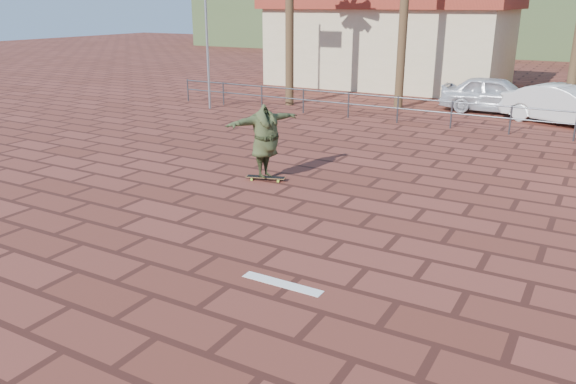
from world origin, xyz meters
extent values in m
plane|color=brown|center=(0.00, 0.00, 0.00)|extent=(120.00, 120.00, 0.00)
cube|color=white|center=(0.70, -1.20, 0.00)|extent=(1.40, 0.22, 0.01)
cylinder|color=#47494F|center=(-12.00, 12.00, 0.50)|extent=(0.06, 0.06, 1.00)
cylinder|color=#47494F|center=(-10.00, 12.00, 0.50)|extent=(0.06, 0.06, 1.00)
cylinder|color=#47494F|center=(-8.00, 12.00, 0.50)|extent=(0.06, 0.06, 1.00)
cylinder|color=#47494F|center=(-6.00, 12.00, 0.50)|extent=(0.06, 0.06, 1.00)
cylinder|color=#47494F|center=(-4.00, 12.00, 0.50)|extent=(0.06, 0.06, 1.00)
cylinder|color=#47494F|center=(-2.00, 12.00, 0.50)|extent=(0.06, 0.06, 1.00)
cylinder|color=#47494F|center=(0.00, 12.00, 0.50)|extent=(0.06, 0.06, 1.00)
cylinder|color=#47494F|center=(2.00, 12.00, 0.50)|extent=(0.06, 0.06, 1.00)
cylinder|color=#47494F|center=(4.00, 12.00, 0.50)|extent=(0.06, 0.06, 1.00)
cylinder|color=#47494F|center=(0.00, 12.00, 0.95)|extent=(24.00, 0.05, 0.05)
cylinder|color=#47494F|center=(0.00, 12.00, 0.55)|extent=(24.00, 0.05, 0.05)
cylinder|color=gray|center=(-10.00, 11.00, 4.00)|extent=(0.10, 0.10, 8.00)
cylinder|color=brown|center=(-7.50, 13.50, 3.50)|extent=(0.36, 0.36, 7.00)
cylinder|color=brown|center=(-3.00, 15.00, 4.10)|extent=(0.36, 0.36, 8.20)
cube|color=beige|center=(-6.00, 22.00, 2.00)|extent=(12.00, 7.00, 4.00)
cube|color=maroon|center=(-6.00, 22.00, 4.25)|extent=(12.60, 7.60, 0.50)
cube|color=#384C28|center=(0.00, 50.00, 3.00)|extent=(70.00, 18.00, 6.00)
cube|color=#384C28|center=(-22.00, 56.00, 4.00)|extent=(35.00, 14.00, 8.00)
cube|color=olive|center=(-2.46, 3.39, 0.09)|extent=(1.02, 0.51, 0.02)
cube|color=black|center=(-2.46, 3.39, 0.10)|extent=(0.98, 0.48, 0.00)
cube|color=silver|center=(-2.79, 3.28, 0.06)|extent=(0.10, 0.17, 0.03)
cube|color=silver|center=(-2.13, 3.49, 0.06)|extent=(0.10, 0.17, 0.03)
cylinder|color=#9DD12C|center=(-2.76, 3.19, 0.03)|extent=(0.07, 0.05, 0.06)
cylinder|color=#9DD12C|center=(-2.82, 3.38, 0.03)|extent=(0.07, 0.05, 0.06)
cylinder|color=#9DD12C|center=(-2.10, 3.40, 0.03)|extent=(0.07, 0.05, 0.06)
cylinder|color=#9DD12C|center=(-2.16, 3.59, 0.03)|extent=(0.07, 0.05, 0.06)
imported|color=#394223|center=(-2.46, 3.39, 1.02)|extent=(1.29, 2.34, 1.84)
imported|color=silver|center=(0.76, 16.00, 0.74)|extent=(4.34, 1.79, 1.47)
imported|color=silver|center=(3.42, 14.77, 0.72)|extent=(4.60, 2.88, 1.43)
camera|label=1|loc=(4.76, -8.13, 4.25)|focal=35.00mm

